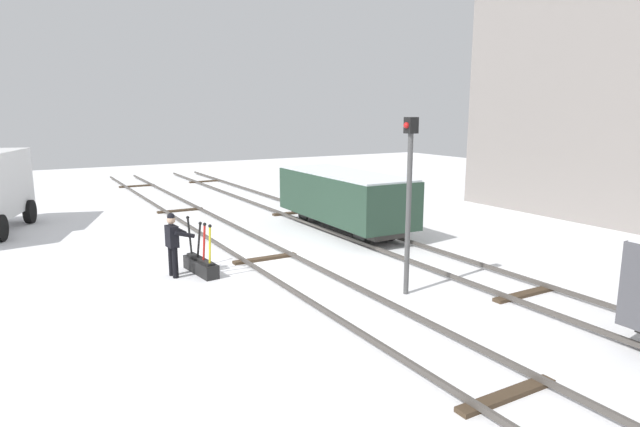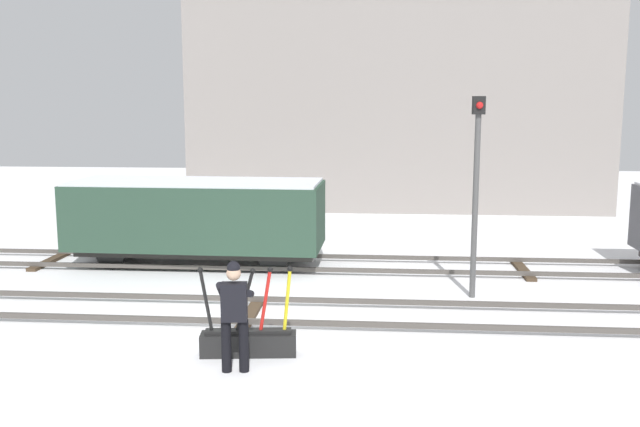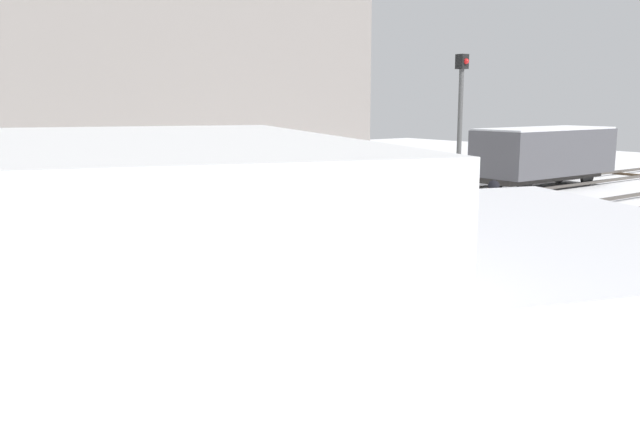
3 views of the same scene
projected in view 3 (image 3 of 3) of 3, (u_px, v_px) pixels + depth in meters
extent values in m
plane|color=white|center=(371.00, 253.00, 13.15)|extent=(60.00, 60.00, 0.00)
cube|color=#4C4742|center=(396.00, 253.00, 12.56)|extent=(44.00, 0.07, 0.10)
cube|color=#4C4742|center=(348.00, 240.00, 13.70)|extent=(44.00, 0.07, 0.10)
cube|color=#423323|center=(371.00, 251.00, 13.14)|extent=(0.24, 1.94, 0.08)
cube|color=#423323|center=(612.00, 209.00, 18.32)|extent=(0.24, 1.94, 0.08)
cube|color=#4C4742|center=(280.00, 223.00, 15.72)|extent=(44.00, 0.07, 0.10)
cube|color=#4C4742|center=(249.00, 214.00, 16.86)|extent=(44.00, 0.07, 0.10)
cube|color=#423323|center=(7.00, 254.00, 12.86)|extent=(0.24, 1.94, 0.08)
cube|color=#423323|center=(432.00, 201.00, 19.76)|extent=(0.24, 1.94, 0.08)
cube|color=#423323|center=(636.00, 175.00, 26.66)|extent=(0.24, 1.94, 0.08)
cube|color=black|center=(461.00, 261.00, 11.72)|extent=(1.55, 0.52, 0.36)
cube|color=black|center=(461.00, 250.00, 11.68)|extent=(1.38, 0.35, 0.06)
cylinder|color=black|center=(439.00, 227.00, 11.16)|extent=(0.23, 0.08, 1.05)
sphere|color=black|center=(437.00, 197.00, 11.02)|extent=(0.09, 0.09, 0.09)
cylinder|color=black|center=(460.00, 223.00, 11.57)|extent=(0.33, 0.09, 1.03)
sphere|color=black|center=(466.00, 194.00, 11.57)|extent=(0.09, 0.09, 0.09)
cylinder|color=red|center=(471.00, 220.00, 11.78)|extent=(0.23, 0.08, 1.05)
sphere|color=black|center=(475.00, 191.00, 11.75)|extent=(0.09, 0.09, 0.09)
cylinder|color=yellow|center=(482.00, 218.00, 12.02)|extent=(0.16, 0.07, 1.05)
sphere|color=black|center=(485.00, 189.00, 11.96)|extent=(0.09, 0.09, 0.09)
cylinder|color=black|center=(486.00, 258.00, 11.00)|extent=(0.15, 0.15, 0.80)
cylinder|color=black|center=(495.00, 256.00, 11.17)|extent=(0.15, 0.15, 0.80)
cube|color=black|center=(492.00, 217.00, 10.97)|extent=(0.40, 0.28, 0.56)
sphere|color=tan|center=(493.00, 191.00, 10.90)|extent=(0.22, 0.22, 0.22)
sphere|color=black|center=(494.00, 186.00, 10.88)|extent=(0.19, 0.19, 0.19)
cylinder|color=black|center=(474.00, 210.00, 10.97)|extent=(0.17, 0.52, 0.37)
cylinder|color=black|center=(486.00, 211.00, 11.29)|extent=(0.17, 0.55, 0.26)
cylinder|color=#4C4C4C|center=(459.00, 145.00, 16.71)|extent=(0.12, 0.12, 3.76)
cube|color=black|center=(462.00, 62.00, 16.37)|extent=(0.24, 0.24, 0.36)
sphere|color=red|center=(466.00, 61.00, 16.27)|extent=(0.14, 0.14, 0.14)
cube|color=gray|center=(175.00, 11.00, 26.08)|extent=(15.53, 5.67, 12.94)
cube|color=#2D2B28|center=(543.00, 177.00, 22.92)|extent=(5.19, 1.27, 0.20)
cube|color=#4C4C51|center=(544.00, 152.00, 22.77)|extent=(5.47, 2.10, 1.52)
cube|color=white|center=(546.00, 129.00, 22.64)|extent=(5.36, 2.02, 0.06)
cylinder|color=black|center=(525.00, 183.00, 21.44)|extent=(0.70, 0.10, 0.70)
cylinder|color=black|center=(496.00, 180.00, 22.34)|extent=(0.70, 0.10, 0.70)
cylinder|color=black|center=(587.00, 176.00, 23.51)|extent=(0.70, 0.10, 0.70)
cylinder|color=black|center=(559.00, 173.00, 24.41)|extent=(0.70, 0.10, 0.70)
cube|color=#2D2B28|center=(188.00, 216.00, 15.05)|extent=(5.85, 1.43, 0.20)
cube|color=#284233|center=(186.00, 177.00, 14.90)|extent=(6.18, 2.30, 1.56)
cube|color=silver|center=(185.00, 141.00, 14.77)|extent=(6.05, 2.21, 0.06)
cylinder|color=black|center=(109.00, 232.00, 13.44)|extent=(0.70, 0.11, 0.70)
cylinder|color=black|center=(91.00, 223.00, 14.40)|extent=(0.70, 0.11, 0.70)
cylinder|color=black|center=(276.00, 213.00, 15.72)|extent=(0.70, 0.11, 0.70)
cylinder|color=black|center=(251.00, 207.00, 16.68)|extent=(0.70, 0.11, 0.70)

